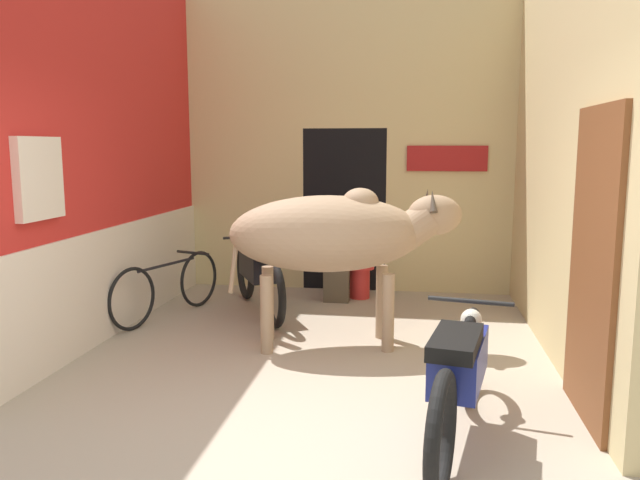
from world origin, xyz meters
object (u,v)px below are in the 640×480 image
(motorcycle_near, at_px, (459,372))
(cow, at_px, (336,234))
(plastic_stool, at_px, (360,281))
(motorcycle_far, at_px, (258,272))
(bicycle, at_px, (168,287))
(shopkeeper_seated, at_px, (338,250))

(motorcycle_near, bearing_deg, cow, 118.89)
(motorcycle_near, bearing_deg, plastic_stool, 104.39)
(motorcycle_far, height_order, bicycle, motorcycle_far)
(motorcycle_near, height_order, shopkeeper_seated, shopkeeper_seated)
(motorcycle_far, bearing_deg, plastic_stool, 37.81)
(bicycle, bearing_deg, motorcycle_near, -40.45)
(cow, xyz_separation_m, motorcycle_far, (-1.00, 1.03, -0.59))
(bicycle, height_order, shopkeeper_seated, shopkeeper_seated)
(plastic_stool, bearing_deg, bicycle, -149.10)
(motorcycle_near, xyz_separation_m, shopkeeper_seated, (-1.19, 3.53, 0.15))
(cow, distance_m, motorcycle_near, 2.14)
(plastic_stool, bearing_deg, motorcycle_near, -75.61)
(shopkeeper_seated, distance_m, plastic_stool, 0.49)
(cow, bearing_deg, plastic_stool, 88.23)
(cow, height_order, motorcycle_far, cow)
(bicycle, bearing_deg, plastic_stool, 30.90)
(motorcycle_far, bearing_deg, bicycle, -158.56)
(bicycle, bearing_deg, shopkeeper_seated, 31.60)
(motorcycle_near, xyz_separation_m, bicycle, (-2.90, 2.48, -0.12))
(plastic_stool, bearing_deg, cow, -91.77)
(motorcycle_far, height_order, plastic_stool, motorcycle_far)
(cow, distance_m, plastic_stool, 2.03)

